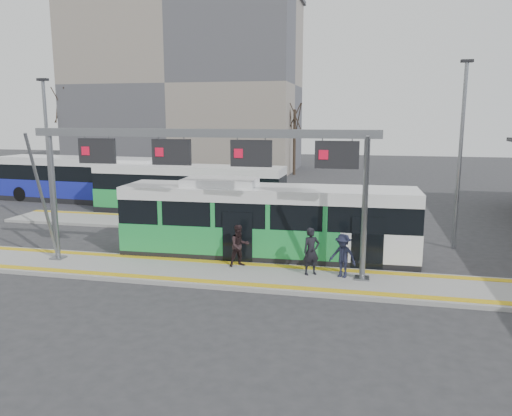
{
  "coord_description": "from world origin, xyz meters",
  "views": [
    {
      "loc": [
        5.46,
        -16.93,
        5.81
      ],
      "look_at": [
        1.08,
        3.0,
        2.03
      ],
      "focal_mm": 35.0,
      "sensor_mm": 36.0,
      "label": 1
    }
  ],
  "objects_px": {
    "hero_bus": "(267,222)",
    "passenger_b": "(239,246)",
    "passenger_c": "(343,256)",
    "gantry": "(201,158)",
    "passenger_a": "(311,251)"
  },
  "relations": [
    {
      "from": "hero_bus",
      "to": "passenger_b",
      "type": "relative_size",
      "value": 7.47
    },
    {
      "from": "gantry",
      "to": "passenger_c",
      "type": "bearing_deg",
      "value": 1.35
    },
    {
      "from": "hero_bus",
      "to": "passenger_b",
      "type": "distance_m",
      "value": 2.05
    },
    {
      "from": "passenger_b",
      "to": "passenger_c",
      "type": "xyz_separation_m",
      "value": [
        3.9,
        -0.48,
        -0.02
      ]
    },
    {
      "from": "passenger_b",
      "to": "passenger_c",
      "type": "distance_m",
      "value": 3.93
    },
    {
      "from": "gantry",
      "to": "hero_bus",
      "type": "height_order",
      "value": "gantry"
    },
    {
      "from": "gantry",
      "to": "hero_bus",
      "type": "distance_m",
      "value": 4.2
    },
    {
      "from": "gantry",
      "to": "passenger_a",
      "type": "height_order",
      "value": "gantry"
    },
    {
      "from": "hero_bus",
      "to": "passenger_b",
      "type": "height_order",
      "value": "hero_bus"
    },
    {
      "from": "passenger_b",
      "to": "passenger_c",
      "type": "bearing_deg",
      "value": -43.72
    },
    {
      "from": "gantry",
      "to": "passenger_c",
      "type": "relative_size",
      "value": 8.29
    },
    {
      "from": "gantry",
      "to": "passenger_c",
      "type": "xyz_separation_m",
      "value": [
        5.15,
        0.12,
        -3.37
      ]
    },
    {
      "from": "passenger_a",
      "to": "passenger_b",
      "type": "height_order",
      "value": "passenger_a"
    },
    {
      "from": "passenger_c",
      "to": "gantry",
      "type": "bearing_deg",
      "value": -155.74
    },
    {
      "from": "passenger_a",
      "to": "gantry",
      "type": "bearing_deg",
      "value": 151.59
    }
  ]
}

